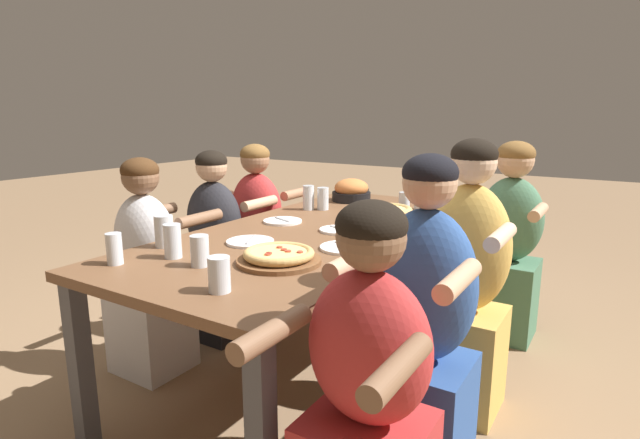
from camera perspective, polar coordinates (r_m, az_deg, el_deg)
The scene contains 27 objects.
ground_plane at distance 2.74m, azimuth 0.00°, elevation -16.36°, with size 18.00×18.00×0.00m, color #896B4C.
dining_table at distance 2.49m, azimuth 0.00°, elevation -2.69°, with size 2.19×1.01×0.74m.
pizza_board_main at distance 2.75m, azimuth 7.49°, elevation 0.84°, with size 0.32×0.32×0.06m.
pizza_board_second at distance 1.93m, azimuth -4.72°, elevation -4.21°, with size 0.33×0.33×0.05m.
skillet_bowl at distance 3.26m, azimuth 3.61°, elevation 3.26°, with size 0.36×0.25×0.15m.
empty_plate_a at distance 2.44m, azimuth 2.17°, elevation -1.20°, with size 0.19×0.19×0.02m.
empty_plate_b at distance 2.24m, azimuth -7.98°, elevation -2.52°, with size 0.21×0.21×0.02m.
empty_plate_c at distance 2.13m, azimuth 2.98°, elevation -3.23°, with size 0.22×0.22×0.02m.
empty_plate_d at distance 2.64m, azimuth -4.30°, elevation -0.19°, with size 0.20×0.20×0.02m.
cocktail_glass_blue at distance 3.09m, azimuth 9.62°, elevation 2.18°, with size 0.07×0.07×0.11m.
drinking_glass_a at distance 3.02m, azimuth 11.48°, elevation 2.23°, with size 0.08×0.08×0.12m.
drinking_glass_b at distance 2.07m, azimuth -16.49°, elevation -2.38°, with size 0.07×0.07×0.14m.
drinking_glass_c at distance 2.96m, azimuth -1.32°, elevation 2.39°, with size 0.07×0.07×0.14m.
drinking_glass_d at distance 1.65m, azimuth -11.44°, elevation -6.17°, with size 0.07×0.07×0.12m.
drinking_glass_e at distance 3.28m, azimuth 12.32°, elevation 2.97°, with size 0.08×0.08×0.13m.
drinking_glass_f at distance 3.09m, azimuth 14.67°, elevation 2.38°, with size 0.08×0.08×0.14m.
drinking_glass_g at distance 2.06m, azimuth -22.44°, elevation -3.28°, with size 0.06×0.06×0.12m.
drinking_glass_h at distance 1.94m, azimuth -13.57°, elevation -3.73°, with size 0.07×0.07×0.12m.
drinking_glass_i at distance 2.25m, azimuth -17.37°, elevation -1.51°, with size 0.08×0.08×0.14m.
drinking_glass_j at distance 2.96m, azimuth 0.34°, elevation 2.23°, with size 0.07×0.07×0.13m.
diner_far_midright at distance 3.26m, azimuth -7.14°, elevation -2.19°, with size 0.51×0.40×1.12m.
diner_far_midleft at distance 2.67m, azimuth -18.99°, elevation -6.26°, with size 0.51×0.40×1.10m.
diner_far_center at distance 2.98m, azimuth -11.80°, elevation -3.91°, with size 0.51×0.40×1.10m.
diner_near_midleft at distance 1.82m, azimuth 11.58°, elevation -13.28°, with size 0.51×0.40×1.18m.
diner_near_right at distance 3.09m, azimuth 20.70°, elevation -3.15°, with size 0.51×0.40×1.16m.
diner_near_center at distance 2.28m, azimuth 16.26°, elevation -7.82°, with size 0.51×0.40×1.21m.
diner_near_left at distance 1.50m, azimuth 5.35°, elevation -20.85°, with size 0.51×0.40×1.09m.
Camera 1 is at (-2.04, -1.28, 1.32)m, focal length 28.00 mm.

